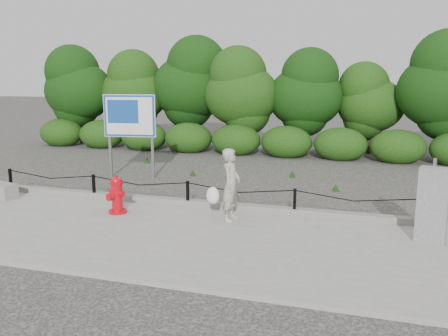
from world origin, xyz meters
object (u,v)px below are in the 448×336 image
object	(u,v)px
fire_hydrant	(117,195)
pedestrian	(230,186)
utility_cabinet	(433,205)
advertising_sign	(130,120)

from	to	relation	value
fire_hydrant	pedestrian	size ratio (longest dim) A/B	0.56
pedestrian	fire_hydrant	bearing A→B (deg)	98.02
fire_hydrant	pedestrian	world-z (taller)	pedestrian
pedestrian	utility_cabinet	size ratio (longest dim) A/B	1.00
advertising_sign	fire_hydrant	bearing A→B (deg)	-76.95
fire_hydrant	utility_cabinet	xyz separation A→B (m)	(6.46, 0.07, 0.29)
fire_hydrant	pedestrian	bearing A→B (deg)	28.61
utility_cabinet	advertising_sign	world-z (taller)	advertising_sign
fire_hydrant	utility_cabinet	size ratio (longest dim) A/B	0.56
fire_hydrant	utility_cabinet	world-z (taller)	utility_cabinet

